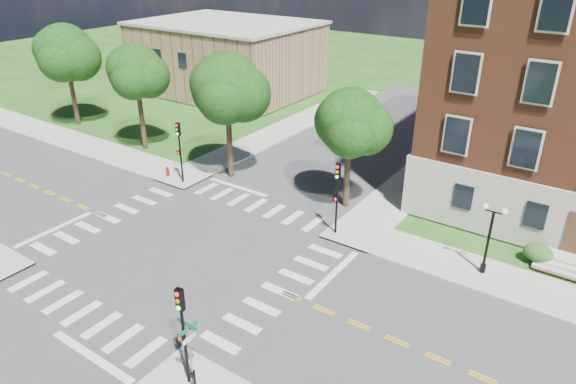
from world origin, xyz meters
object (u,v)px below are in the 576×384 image
Objects in this scene: traffic_signal_se at (182,325)px; traffic_signal_ne at (337,190)px; traffic_signal_nw at (179,145)px; street_sign_pole at (189,340)px; fire_hydrant at (168,171)px; push_button_post at (194,381)px; twin_lamp_west at (489,235)px.

traffic_signal_se is 14.40m from traffic_signal_ne.
traffic_signal_nw reaches higher than street_sign_pole.
traffic_signal_se is at bearing -41.26° from fire_hydrant.
traffic_signal_se is 1.00× the size of traffic_signal_ne.
traffic_signal_ne is 14.95m from push_button_post.
fire_hydrant is (-1.85, 0.18, -2.72)m from traffic_signal_nw.
traffic_signal_se is at bearing -121.75° from street_sign_pole.
traffic_signal_ne is 15.74m from fire_hydrant.
fire_hydrant is at bearing 139.22° from street_sign_pole.
twin_lamp_west is 17.28m from push_button_post.
push_button_post is (15.40, -14.65, -2.39)m from traffic_signal_nw.
traffic_signal_ne reaches higher than push_button_post.
fire_hydrant is at bearing 138.74° from traffic_signal_se.
fire_hydrant is (-17.25, 14.83, -0.33)m from push_button_post.
push_button_post is 1.60× the size of fire_hydrant.
traffic_signal_ne reaches higher than fire_hydrant.
street_sign_pole is 2.58× the size of push_button_post.
traffic_signal_nw reaches higher than twin_lamp_west.
street_sign_pole is at bearing -43.77° from traffic_signal_nw.
twin_lamp_west is 5.64× the size of fire_hydrant.
push_button_post reaches higher than fire_hydrant.
traffic_signal_se is 0.90m from street_sign_pole.
fire_hydrant is (-24.55, -0.74, -2.06)m from twin_lamp_west.
traffic_signal_ne is at bearing 94.29° from traffic_signal_se.
traffic_signal_ne is at bearing 94.74° from street_sign_pole.
traffic_signal_se is at bearing -85.71° from traffic_signal_ne.
traffic_signal_ne is 4.00× the size of push_button_post.
twin_lamp_west is 17.05m from street_sign_pole.
street_sign_pole is (1.18, -14.20, -0.88)m from traffic_signal_ne.
twin_lamp_west is at bearing 5.80° from traffic_signal_ne.
traffic_signal_nw reaches higher than fire_hydrant.
traffic_signal_nw is 4.00× the size of push_button_post.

